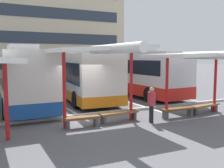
# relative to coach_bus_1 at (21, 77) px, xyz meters

# --- Properties ---
(ground_plane) EXTENTS (160.00, 160.00, 0.00)m
(ground_plane) POSITION_rel_coach_bus_1_xyz_m (2.06, -5.45, -1.65)
(ground_plane) COLOR slate
(terminal_building) EXTENTS (34.31, 10.25, 24.46)m
(terminal_building) POSITION_rel_coach_bus_1_xyz_m (2.09, 26.27, 9.23)
(terminal_building) COLOR beige
(terminal_building) RESTS_ON ground
(coach_bus_1) EXTENTS (2.77, 11.34, 3.54)m
(coach_bus_1) POSITION_rel_coach_bus_1_xyz_m (0.00, 0.00, 0.00)
(coach_bus_1) COLOR silver
(coach_bus_1) RESTS_ON ground
(coach_bus_2) EXTENTS (3.36, 11.47, 3.45)m
(coach_bus_2) POSITION_rel_coach_bus_1_xyz_m (3.94, 0.85, -0.04)
(coach_bus_2) COLOR silver
(coach_bus_2) RESTS_ON ground
(coach_bus_3) EXTENTS (2.77, 11.69, 3.58)m
(coach_bus_3) POSITION_rel_coach_bus_1_xyz_m (8.32, 0.92, 0.00)
(coach_bus_3) COLOR silver
(coach_bus_3) RESTS_ON ground
(lane_stripe_2) EXTENTS (0.16, 14.00, 0.01)m
(lane_stripe_2) POSITION_rel_coach_bus_1_xyz_m (2.06, 0.91, -1.65)
(lane_stripe_2) COLOR white
(lane_stripe_2) RESTS_ON ground
(lane_stripe_3) EXTENTS (0.16, 14.00, 0.01)m
(lane_stripe_3) POSITION_rel_coach_bus_1_xyz_m (6.20, 0.91, -1.65)
(lane_stripe_3) COLOR white
(lane_stripe_3) RESTS_ON ground
(lane_stripe_4) EXTENTS (0.16, 14.00, 0.01)m
(lane_stripe_4) POSITION_rel_coach_bus_1_xyz_m (10.34, 0.91, -1.65)
(lane_stripe_4) COLOR white
(lane_stripe_4) RESTS_ON ground
(waiting_shelter_1) EXTENTS (4.12, 4.75, 3.40)m
(waiting_shelter_1) POSITION_rel_coach_bus_1_xyz_m (2.35, -6.93, 1.48)
(waiting_shelter_1) COLOR red
(waiting_shelter_1) RESTS_ON ground
(bench_1) EXTENTS (1.53, 0.51, 0.45)m
(bench_1) POSITION_rel_coach_bus_1_xyz_m (1.45, -6.84, -1.32)
(bench_1) COLOR brown
(bench_1) RESTS_ON ground
(bench_2) EXTENTS (1.93, 0.57, 0.45)m
(bench_2) POSITION_rel_coach_bus_1_xyz_m (3.25, -6.71, -1.31)
(bench_2) COLOR brown
(bench_2) RESTS_ON ground
(waiting_shelter_2) EXTENTS (4.16, 5.11, 3.13)m
(waiting_shelter_2) POSITION_rel_coach_bus_1_xyz_m (7.10, -7.46, 1.26)
(waiting_shelter_2) COLOR red
(waiting_shelter_2) RESTS_ON ground
(bench_3) EXTENTS (1.80, 0.46, 0.45)m
(bench_3) POSITION_rel_coach_bus_1_xyz_m (6.20, -7.22, -1.31)
(bench_3) COLOR brown
(bench_3) RESTS_ON ground
(bench_4) EXTENTS (2.00, 0.67, 0.45)m
(bench_4) POSITION_rel_coach_bus_1_xyz_m (8.00, -7.16, -1.31)
(bench_4) COLOR brown
(bench_4) RESTS_ON ground
(platform_kerb) EXTENTS (44.00, 0.24, 0.12)m
(platform_kerb) POSITION_rel_coach_bus_1_xyz_m (2.06, -4.98, -1.59)
(platform_kerb) COLOR #ADADA8
(platform_kerb) RESTS_ON ground
(waiting_passenger_0) EXTENTS (0.34, 0.50, 1.57)m
(waiting_passenger_0) POSITION_rel_coach_bus_1_xyz_m (4.43, -7.51, -0.75)
(waiting_passenger_0) COLOR black
(waiting_passenger_0) RESTS_ON ground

